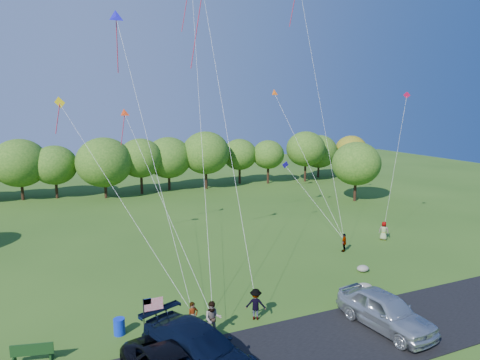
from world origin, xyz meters
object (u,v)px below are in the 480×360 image
(minivan_silver, at_px, (385,311))
(park_bench, at_px, (32,353))
(flyer_d, at_px, (344,243))
(trash_barrel, at_px, (119,327))
(flyer_a, at_px, (193,317))
(flyer_b, at_px, (213,319))
(flyer_c, at_px, (256,304))
(flyer_e, at_px, (384,231))
(minivan_navy, at_px, (199,350))

(minivan_silver, bearing_deg, park_bench, 159.71)
(minivan_silver, relative_size, flyer_d, 3.72)
(park_bench, relative_size, trash_barrel, 2.13)
(flyer_a, bearing_deg, flyer_d, 10.66)
(flyer_b, height_order, park_bench, flyer_b)
(flyer_a, bearing_deg, trash_barrel, 146.26)
(flyer_d, bearing_deg, flyer_c, -6.61)
(flyer_c, bearing_deg, minivan_silver, 177.08)
(minivan_silver, height_order, flyer_e, minivan_silver)
(flyer_a, height_order, flyer_c, flyer_c)
(minivan_silver, height_order, flyer_b, minivan_silver)
(flyer_c, distance_m, flyer_e, 18.75)
(flyer_e, relative_size, park_bench, 0.89)
(flyer_a, bearing_deg, flyer_b, -58.71)
(flyer_c, relative_size, trash_barrel, 2.03)
(minivan_silver, bearing_deg, minivan_navy, 170.27)
(minivan_silver, relative_size, flyer_a, 3.42)
(flyer_d, height_order, trash_barrel, flyer_d)
(flyer_d, bearing_deg, minivan_navy, -5.36)
(minivan_navy, bearing_deg, minivan_silver, -23.20)
(minivan_silver, bearing_deg, flyer_b, 153.89)
(minivan_silver, xyz_separation_m, flyer_c, (-5.99, 3.74, -0.13))
(flyer_d, xyz_separation_m, trash_barrel, (-18.91, -5.87, -0.33))
(minivan_navy, height_order, flyer_c, minivan_navy)
(trash_barrel, bearing_deg, flyer_b, -24.91)
(minivan_silver, relative_size, flyer_e, 3.41)
(minivan_silver, bearing_deg, flyer_a, 151.16)
(flyer_b, relative_size, trash_barrel, 2.14)
(minivan_silver, relative_size, trash_barrel, 6.44)
(flyer_a, relative_size, flyer_c, 0.93)
(flyer_b, bearing_deg, flyer_a, 151.82)
(flyer_d, bearing_deg, park_bench, -21.99)
(minivan_navy, distance_m, minivan_silver, 10.42)
(flyer_c, bearing_deg, flyer_d, -118.80)
(flyer_c, bearing_deg, flyer_e, -124.30)
(trash_barrel, bearing_deg, flyer_e, 16.20)
(minivan_silver, relative_size, flyer_b, 3.01)
(flyer_c, xyz_separation_m, trash_barrel, (-7.34, 1.39, -0.46))
(flyer_d, relative_size, park_bench, 0.81)
(flyer_a, relative_size, flyer_e, 1.00)
(flyer_d, height_order, park_bench, flyer_d)
(minivan_silver, bearing_deg, trash_barrel, 151.84)
(flyer_b, relative_size, flyer_c, 1.06)
(minivan_silver, xyz_separation_m, trash_barrel, (-13.33, 5.13, -0.59))
(flyer_a, bearing_deg, flyer_e, 7.59)
(minivan_navy, distance_m, flyer_c, 5.50)
(park_bench, height_order, trash_barrel, park_bench)
(flyer_b, relative_size, park_bench, 1.01)
(flyer_a, bearing_deg, minivan_silver, -36.23)
(park_bench, bearing_deg, trash_barrel, 27.47)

